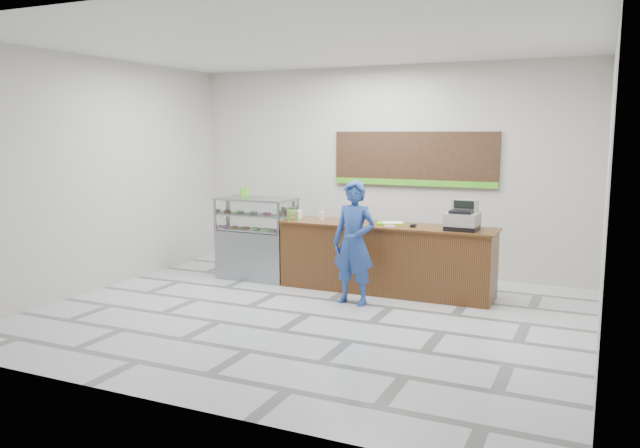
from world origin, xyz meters
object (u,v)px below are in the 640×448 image
at_px(sales_counter, 386,258).
at_px(customer, 354,243).
at_px(cash_register, 463,219).
at_px(serving_tray, 391,223).
at_px(display_case, 257,237).

bearing_deg(sales_counter, customer, -103.91).
distance_m(sales_counter, cash_register, 1.32).
bearing_deg(sales_counter, cash_register, -2.37).
xyz_separation_m(serving_tray, customer, (-0.24, -0.89, -0.17)).
bearing_deg(cash_register, customer, -149.09).
height_order(sales_counter, customer, customer).
distance_m(sales_counter, customer, 0.89).
bearing_deg(serving_tray, cash_register, -25.98).
bearing_deg(customer, sales_counter, 82.24).
bearing_deg(cash_register, display_case, -179.15).
bearing_deg(sales_counter, display_case, -179.99).
distance_m(sales_counter, serving_tray, 0.53).
bearing_deg(serving_tray, customer, -123.99).
xyz_separation_m(display_case, serving_tray, (2.27, 0.09, 0.37)).
distance_m(display_case, serving_tray, 2.30).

